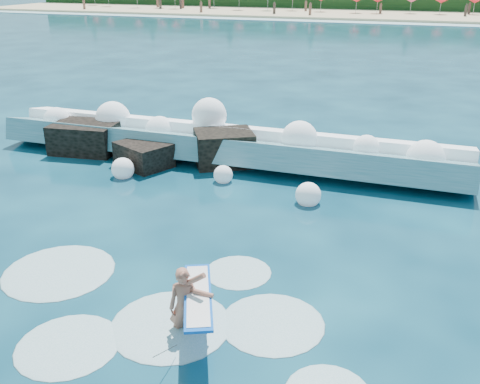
{
  "coord_description": "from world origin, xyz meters",
  "views": [
    {
      "loc": [
        5.86,
        -10.49,
        6.73
      ],
      "look_at": [
        1.5,
        2.0,
        1.2
      ],
      "focal_mm": 40.0,
      "sensor_mm": 36.0,
      "label": 1
    }
  ],
  "objects": [
    {
      "name": "rock_cluster",
      "position": [
        -3.99,
        6.7,
        0.46
      ],
      "size": [
        8.37,
        3.49,
        1.45
      ],
      "color": "black",
      "rests_on": "ground"
    },
    {
      "name": "beach_umbrellas",
      "position": [
        -0.01,
        79.65,
        2.25
      ],
      "size": [
        113.01,
        6.88,
        0.5
      ],
      "color": "red",
      "rests_on": "ground"
    },
    {
      "name": "surf_foam",
      "position": [
        0.81,
        -2.05,
        0.0
      ],
      "size": [
        8.97,
        5.46,
        0.13
      ],
      "color": "silver",
      "rests_on": "ground"
    },
    {
      "name": "surfer_with_board",
      "position": [
        1.96,
        -2.46,
        0.62
      ],
      "size": [
        1.42,
        2.86,
        1.68
      ],
      "color": "#A6634D",
      "rests_on": "ground"
    },
    {
      "name": "ground",
      "position": [
        0.0,
        0.0,
        0.0
      ],
      "size": [
        200.0,
        200.0,
        0.0
      ],
      "primitive_type": "plane",
      "color": "#072738",
      "rests_on": "ground"
    },
    {
      "name": "beach",
      "position": [
        0.0,
        78.0,
        0.2
      ],
      "size": [
        140.0,
        20.0,
        0.4
      ],
      "primitive_type": "cube",
      "color": "tan",
      "rests_on": "ground"
    },
    {
      "name": "wave_spray",
      "position": [
        -1.15,
        7.52,
        0.99
      ],
      "size": [
        15.62,
        4.85,
        2.28
      ],
      "color": "white",
      "rests_on": "ground"
    },
    {
      "name": "beachgoers",
      "position": [
        -0.8,
        74.76,
        1.13
      ],
      "size": [
        100.19,
        12.32,
        1.94
      ],
      "color": "#3F332D",
      "rests_on": "ground"
    },
    {
      "name": "wet_band",
      "position": [
        0.0,
        67.0,
        0.04
      ],
      "size": [
        140.0,
        5.0,
        0.08
      ],
      "primitive_type": "cube",
      "color": "silver",
      "rests_on": "ground"
    },
    {
      "name": "breaking_wave",
      "position": [
        -1.14,
        7.63,
        0.54
      ],
      "size": [
        17.84,
        2.79,
        1.54
      ],
      "color": "teal",
      "rests_on": "ground"
    }
  ]
}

